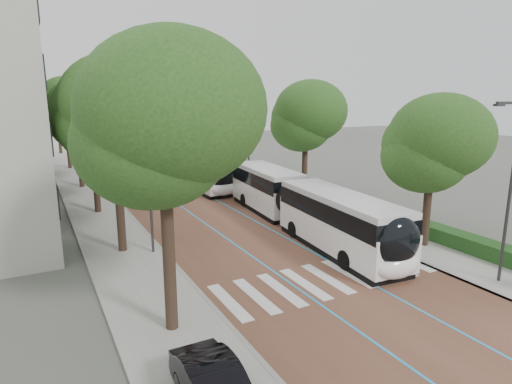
# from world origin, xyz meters

# --- Properties ---
(ground) EXTENTS (160.00, 160.00, 0.00)m
(ground) POSITION_xyz_m (0.00, 0.00, 0.00)
(ground) COLOR #51544C
(ground) RESTS_ON ground
(road) EXTENTS (11.00, 140.00, 0.02)m
(road) POSITION_xyz_m (0.00, 40.00, 0.01)
(road) COLOR brown
(road) RESTS_ON ground
(sidewalk_left) EXTENTS (4.00, 140.00, 0.12)m
(sidewalk_left) POSITION_xyz_m (-7.50, 40.00, 0.06)
(sidewalk_left) COLOR gray
(sidewalk_left) RESTS_ON ground
(sidewalk_right) EXTENTS (4.00, 140.00, 0.12)m
(sidewalk_right) POSITION_xyz_m (7.50, 40.00, 0.06)
(sidewalk_right) COLOR gray
(sidewalk_right) RESTS_ON ground
(kerb_left) EXTENTS (0.20, 140.00, 0.14)m
(kerb_left) POSITION_xyz_m (-5.60, 40.00, 0.06)
(kerb_left) COLOR gray
(kerb_left) RESTS_ON ground
(kerb_right) EXTENTS (0.20, 140.00, 0.14)m
(kerb_right) POSITION_xyz_m (5.60, 40.00, 0.06)
(kerb_right) COLOR gray
(kerb_right) RESTS_ON ground
(zebra_crossing) EXTENTS (10.55, 3.60, 0.01)m
(zebra_crossing) POSITION_xyz_m (0.20, 1.00, 0.03)
(zebra_crossing) COLOR silver
(zebra_crossing) RESTS_ON ground
(lane_line_left) EXTENTS (0.12, 126.00, 0.01)m
(lane_line_left) POSITION_xyz_m (-1.60, 40.00, 0.02)
(lane_line_left) COLOR #2996CF
(lane_line_left) RESTS_ON road
(lane_line_right) EXTENTS (0.12, 126.00, 0.01)m
(lane_line_right) POSITION_xyz_m (1.60, 40.00, 0.02)
(lane_line_right) COLOR #2996CF
(lane_line_right) RESTS_ON road
(hedge) EXTENTS (1.20, 14.00, 0.80)m
(hedge) POSITION_xyz_m (9.10, 0.00, 0.52)
(hedge) COLOR #193C14
(hedge) RESTS_ON sidewalk_right
(streetlight_near) EXTENTS (1.82, 0.20, 8.00)m
(streetlight_near) POSITION_xyz_m (6.62, -3.00, 4.82)
(streetlight_near) COLOR #323235
(streetlight_near) RESTS_ON sidewalk_right
(streetlight_far) EXTENTS (1.82, 0.20, 8.00)m
(streetlight_far) POSITION_xyz_m (6.62, 22.00, 4.82)
(streetlight_far) COLOR #323235
(streetlight_far) RESTS_ON sidewalk_right
(lamp_post_left) EXTENTS (0.14, 0.14, 8.00)m
(lamp_post_left) POSITION_xyz_m (-6.10, 8.00, 4.12)
(lamp_post_left) COLOR #323235
(lamp_post_left) RESTS_ON sidewalk_left
(trees_left) EXTENTS (6.10, 60.72, 9.95)m
(trees_left) POSITION_xyz_m (-7.50, 23.17, 7.14)
(trees_left) COLOR black
(trees_left) RESTS_ON ground
(trees_right) EXTENTS (5.95, 47.69, 9.40)m
(trees_right) POSITION_xyz_m (7.70, 23.14, 6.27)
(trees_right) COLOR black
(trees_right) RESTS_ON ground
(lead_bus) EXTENTS (4.02, 18.54, 3.20)m
(lead_bus) POSITION_xyz_m (3.27, 7.44, 1.63)
(lead_bus) COLOR black
(lead_bus) RESTS_ON ground
(bus_queued_0) EXTENTS (2.81, 12.45, 3.20)m
(bus_queued_0) POSITION_xyz_m (2.22, 23.25, 1.62)
(bus_queued_0) COLOR white
(bus_queued_0) RESTS_ON ground
(bus_queued_1) EXTENTS (2.79, 12.45, 3.20)m
(bus_queued_1) POSITION_xyz_m (2.44, 36.57, 1.62)
(bus_queued_1) COLOR white
(bus_queued_1) RESTS_ON ground
(bus_queued_2) EXTENTS (3.05, 12.49, 3.20)m
(bus_queued_2) POSITION_xyz_m (2.82, 48.89, 1.62)
(bus_queued_2) COLOR white
(bus_queued_2) RESTS_ON ground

